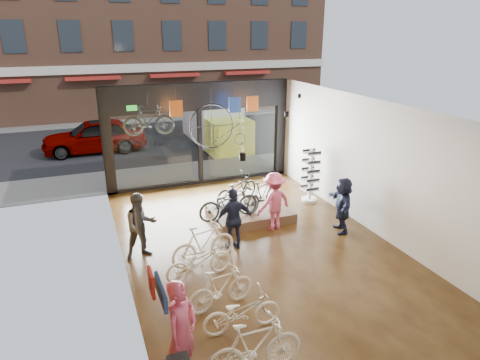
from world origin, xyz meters
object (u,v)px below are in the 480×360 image
display_platform (250,213)px  penny_farthing (221,127)px  customer_2 (234,219)px  street_car (94,136)px  customer_5 (342,205)px  customer_0 (182,332)px  display_bike_left (229,202)px  floor_bike_1 (255,348)px  floor_bike_2 (242,312)px  customer_1 (141,226)px  display_bike_mid (263,195)px  sunglasses_rack (310,176)px  floor_bike_3 (221,288)px  customer_3 (274,201)px  display_bike_right (237,189)px  box_truck (217,122)px  floor_bike_4 (199,261)px  floor_bike_5 (203,244)px  hung_bike (149,120)px

display_platform → penny_farthing: size_ratio=1.27×
customer_2 → penny_farthing: (0.90, 3.70, 1.64)m
street_car → customer_5: (6.17, -11.53, 0.02)m
customer_0 → display_bike_left: bearing=19.5°
floor_bike_1 → customer_0: (-1.15, 0.35, 0.40)m
floor_bike_2 → customer_1: customer_1 is taller
display_bike_mid → sunglasses_rack: 2.19m
customer_5 → floor_bike_2: bearing=-36.8°
floor_bike_3 → display_bike_left: 3.92m
customer_0 → customer_2: bearing=15.7°
sunglasses_rack → penny_farthing: (-2.69, 1.46, 1.59)m
floor_bike_1 → customer_1: 4.89m
floor_bike_1 → sunglasses_rack: 8.12m
customer_1 → customer_3: 3.87m
floor_bike_3 → display_bike_right: bearing=-34.2°
display_bike_mid → penny_farthing: 2.83m
box_truck → display_bike_right: 8.33m
floor_bike_4 → display_bike_right: (2.22, 3.39, 0.33)m
display_platform → customer_1: 3.79m
customer_0 → floor_bike_5: bearing=25.0°
floor_bike_1 → display_bike_right: 6.97m
hung_bike → box_truck: bearing=-29.7°
floor_bike_1 → display_bike_left: bearing=-15.2°
floor_bike_2 → floor_bike_5: bearing=0.9°
floor_bike_3 → customer_1: customer_1 is taller
street_car → penny_farthing: 8.74m
customer_3 → display_bike_mid: bearing=-105.6°
hung_bike → penny_farthing: bearing=-84.1°
floor_bike_4 → display_bike_right: display_bike_right is taller
floor_bike_1 → customer_1: (-1.15, 4.74, 0.34)m
floor_bike_1 → penny_farthing: size_ratio=0.94×
floor_bike_4 → customer_1: customer_1 is taller
floor_bike_3 → customer_0: customer_0 is taller
display_platform → display_bike_mid: bearing=-20.4°
customer_1 → display_bike_mid: bearing=6.0°
customer_0 → customer_2: size_ratio=1.09×
floor_bike_4 → sunglasses_rack: size_ratio=0.91×
floor_bike_5 → sunglasses_rack: 5.30m
floor_bike_1 → customer_3: 5.70m
customer_5 → hung_bike: size_ratio=1.04×
display_bike_right → hung_bike: (-2.43, 1.27, 2.16)m
customer_0 → display_platform: bearing=14.6°
customer_5 → sunglasses_rack: bearing=-169.4°
customer_2 → customer_5: 3.29m
customer_5 → hung_bike: bearing=-110.2°
street_car → display_bike_right: 9.85m
floor_bike_1 → customer_0: customer_0 is taller
customer_0 → customer_3: bearing=6.8°
box_truck → customer_1: (-5.32, -9.95, -0.34)m
customer_0 → customer_5: (5.65, 3.82, -0.11)m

